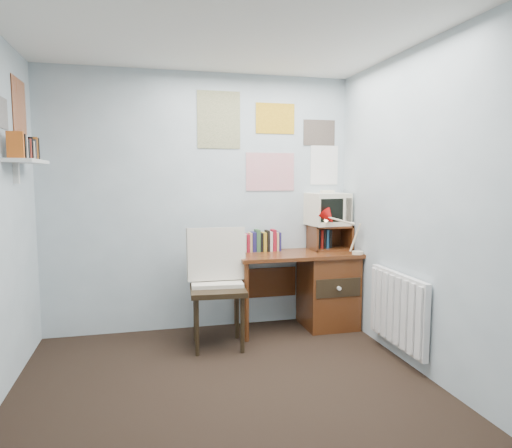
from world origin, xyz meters
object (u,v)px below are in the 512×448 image
at_px(desk_chair, 218,290).
at_px(wall_shelf, 27,161).
at_px(desk_lamp, 358,234).
at_px(desk, 322,287).
at_px(crt_tv, 327,208).
at_px(radiator, 398,309).
at_px(tv_riser, 330,237).

relative_size(desk_chair, wall_shelf, 1.64).
bearing_deg(desk_lamp, desk, 128.76).
bearing_deg(desk, wall_shelf, -171.60).
bearing_deg(crt_tv, radiator, -86.40).
bearing_deg(desk, tv_riser, 42.96).
xyz_separation_m(desk_lamp, radiator, (0.02, -0.71, -0.53)).
xyz_separation_m(desk, desk_chair, (-1.10, -0.30, 0.10)).
distance_m(desk, wall_shelf, 2.87).
distance_m(desk, radiator, 0.97).
xyz_separation_m(crt_tv, wall_shelf, (-2.67, -0.51, 0.43)).
bearing_deg(radiator, tv_riser, 99.28).
bearing_deg(desk_lamp, radiator, -100.35).
xyz_separation_m(radiator, wall_shelf, (-2.86, 0.55, 1.20)).
relative_size(desk_lamp, tv_riser, 0.96).
relative_size(tv_riser, radiator, 0.50).
bearing_deg(desk_chair, crt_tv, 24.12).
xyz_separation_m(tv_riser, crt_tv, (-0.02, 0.02, 0.30)).
xyz_separation_m(desk, wall_shelf, (-2.57, -0.38, 1.21)).
distance_m(desk_chair, tv_riser, 1.35).
bearing_deg(wall_shelf, tv_riser, 10.32).
relative_size(desk_chair, radiator, 1.27).
relative_size(desk_chair, tv_riser, 2.55).
bearing_deg(desk_lamp, wall_shelf, 171.26).
xyz_separation_m(desk_chair, wall_shelf, (-1.47, -0.07, 1.11)).
xyz_separation_m(desk_chair, tv_riser, (1.22, 0.42, 0.38)).
height_order(tv_riser, wall_shelf, wall_shelf).
xyz_separation_m(desk, crt_tv, (0.09, 0.13, 0.78)).
bearing_deg(desk_chair, wall_shelf, -172.88).
bearing_deg(tv_riser, desk, -137.04).
height_order(desk, desk_lamp, desk_lamp).
bearing_deg(tv_riser, radiator, -80.72).
distance_m(desk_lamp, radiator, 0.89).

